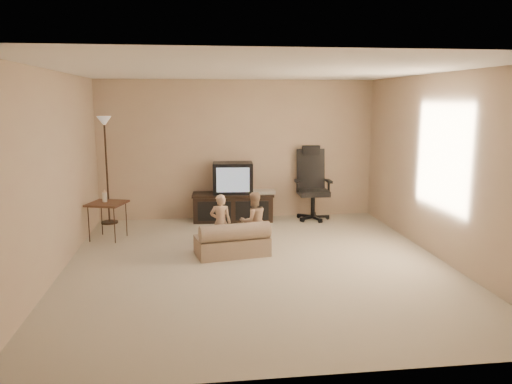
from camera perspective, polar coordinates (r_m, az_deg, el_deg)
floor at (r=6.67m, az=0.15°, el=-8.24°), size 5.50×5.50×0.00m
room_shell at (r=6.35m, az=0.16°, el=4.86°), size 5.50×5.50×5.50m
tv_stand at (r=8.95m, az=-2.61°, el=-0.52°), size 1.49×0.63×1.05m
office_chair at (r=9.11m, az=6.43°, el=-0.12°), size 0.65×0.67×1.33m
side_table at (r=8.05m, az=-16.69°, el=-1.28°), size 0.65×0.65×0.79m
floor_lamp at (r=8.97m, az=-16.83°, el=5.07°), size 0.29×0.29×1.87m
child_sofa at (r=6.98m, az=-2.66°, el=-5.70°), size 1.07×0.73×0.49m
toddler_left at (r=7.13m, az=-4.06°, el=-3.53°), size 0.33×0.27×0.83m
toddler_right at (r=7.18m, az=-0.29°, el=-3.35°), size 0.46×0.32×0.85m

